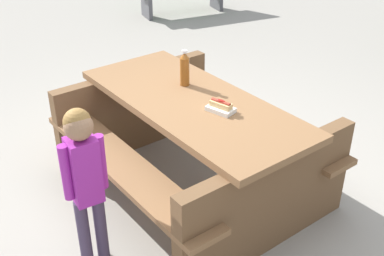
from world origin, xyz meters
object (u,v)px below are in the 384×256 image
(picnic_table, at_px, (192,138))
(soda_bottle, at_px, (185,69))
(child_in_coat, at_px, (84,171))
(hotdog_tray, at_px, (221,107))

(picnic_table, height_order, soda_bottle, soda_bottle)
(picnic_table, bearing_deg, child_in_coat, -56.58)
(soda_bottle, relative_size, child_in_coat, 0.25)
(picnic_table, bearing_deg, hotdog_tray, 29.69)
(hotdog_tray, bearing_deg, child_in_coat, -71.73)
(soda_bottle, distance_m, child_in_coat, 1.14)
(hotdog_tray, relative_size, child_in_coat, 0.20)
(picnic_table, relative_size, child_in_coat, 2.05)
(hotdog_tray, distance_m, child_in_coat, 0.98)
(hotdog_tray, height_order, child_in_coat, child_in_coat)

